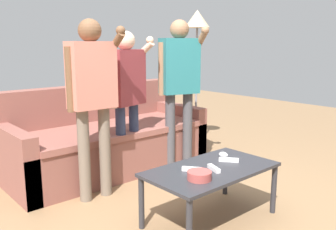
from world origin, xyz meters
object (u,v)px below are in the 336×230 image
player_left (92,89)px  game_remote_wand_spare (214,168)px  game_remote_nunchuk (223,155)px  game_remote_wand_far (192,169)px  player_center (127,88)px  player_right (179,77)px  couch (106,141)px  floor_lamp (197,30)px  snack_bowl (199,175)px  coffee_table (211,174)px  game_remote_wand_near (229,160)px

player_left → game_remote_wand_spare: size_ratio=10.41×
game_remote_nunchuk → game_remote_wand_spare: bearing=-151.9°
player_left → game_remote_wand_far: player_left is taller
player_left → player_center: (0.48, 0.18, -0.05)m
player_right → player_left: bearing=-175.7°
player_left → game_remote_wand_spare: player_left is taller
game_remote_nunchuk → player_left: (-0.73, 0.87, 0.54)m
game_remote_wand_spare → game_remote_nunchuk: bearing=28.1°
game_remote_wand_far → game_remote_wand_spare: (0.14, -0.10, -0.00)m
player_right → game_remote_wand_spare: player_right is taller
couch → game_remote_wand_spare: size_ratio=14.29×
floor_lamp → player_left: (-1.82, -0.53, -0.55)m
snack_bowl → player_center: size_ratio=0.12×
player_center → game_remote_wand_spare: 1.30m
floor_lamp → player_right: 0.99m
couch → floor_lamp: bearing=-4.3°
game_remote_nunchuk → player_left: bearing=129.9°
player_center → coffee_table: bearing=-91.2°
coffee_table → game_remote_nunchuk: 0.30m
snack_bowl → game_remote_wand_near: snack_bowl is taller
coffee_table → game_remote_wand_spare: size_ratio=6.84×
couch → game_remote_wand_spare: couch is taller
coffee_table → player_right: size_ratio=0.64×
game_remote_nunchuk → game_remote_wand_far: bearing=-172.4°
player_left → player_center: 0.52m
player_center → game_remote_wand_near: (0.20, -1.15, -0.50)m
player_right → floor_lamp: bearing=31.6°
game_remote_wand_far → game_remote_wand_spare: bearing=-35.9°
game_remote_nunchuk → game_remote_wand_near: 0.11m
couch → player_right: player_right is taller
snack_bowl → floor_lamp: floor_lamp is taller
snack_bowl → player_left: (-0.21, 1.09, 0.53)m
game_remote_nunchuk → floor_lamp: floor_lamp is taller
floor_lamp → game_remote_wand_near: bearing=-127.5°
couch → player_center: player_center is taller
snack_bowl → game_remote_wand_spare: size_ratio=1.14×
player_right → game_remote_wand_far: 1.42m
coffee_table → player_center: 1.28m
game_remote_nunchuk → floor_lamp: (1.10, 1.40, 1.09)m
snack_bowl → player_right: (0.90, 1.17, 0.56)m
couch → coffee_table: couch is taller
game_remote_nunchuk → game_remote_wand_spare: game_remote_nunchuk is taller
snack_bowl → game_remote_wand_spare: snack_bowl is taller
couch → coffee_table: bearing=-91.4°
game_remote_wand_spare → floor_lamp: bearing=48.1°
coffee_table → player_center: (0.02, 1.16, 0.56)m
snack_bowl → player_left: player_left is taller
couch → coffee_table: size_ratio=2.09×
coffee_table → game_remote_nunchuk: bearing=21.7°
player_center → game_remote_wand_near: player_center is taller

